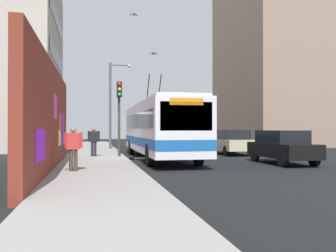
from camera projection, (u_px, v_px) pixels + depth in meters
The scene contains 14 objects.
ground_plane at pixel (127, 160), 18.83m from camera, with size 80.00×80.00×0.00m, color black.
sidewalk_slab at pixel (96, 159), 18.50m from camera, with size 48.00×3.20×0.15m, color gray.
graffiti_wall at pixel (50, 119), 13.58m from camera, with size 12.64×0.32×4.08m.
building_far_left at pixel (0, 62), 29.07m from camera, with size 12.73×8.98×14.29m.
building_far_right at pixel (277, 48), 36.99m from camera, with size 12.81×9.67×20.22m.
city_bus at pixel (159, 128), 19.53m from camera, with size 11.79×2.51×4.87m.
parked_car_black at pixel (282, 146), 16.79m from camera, with size 4.07×1.74×1.58m.
parked_car_champagne at pixel (230, 141), 23.08m from camera, with size 4.38×1.94×1.58m.
pedestrian_near_wall at pixel (73, 146), 12.63m from camera, with size 0.22×0.72×1.56m.
pedestrian_midblock at pixel (94, 139), 19.53m from camera, with size 0.22×0.65×1.59m.
traffic_light at pixel (119, 106), 19.34m from camera, with size 0.49×0.28×4.09m.
street_lamp at pixel (113, 99), 26.94m from camera, with size 0.44×1.68×6.52m.
flying_pigeons at pixel (132, 2), 17.74m from camera, with size 9.04×4.42×2.64m.
curbside_puddle at pixel (136, 159), 19.64m from camera, with size 1.44×1.44×0.00m, color black.
Camera 1 is at (-18.89, 1.79, 1.65)m, focal length 38.04 mm.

